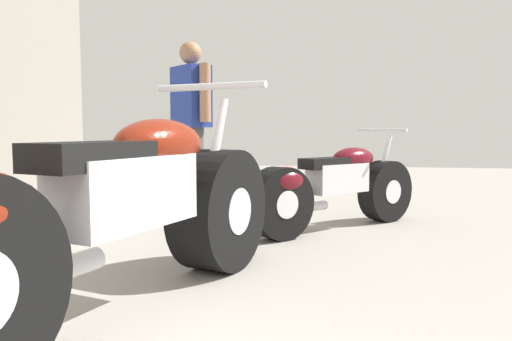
# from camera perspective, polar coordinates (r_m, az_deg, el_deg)

# --- Properties ---
(ground_plane) EXTENTS (15.83, 15.83, 0.00)m
(ground_plane) POSITION_cam_1_polar(r_m,az_deg,el_deg) (3.08, -0.07, -10.37)
(ground_plane) COLOR gray
(motorcycle_maroon_cruiser) EXTENTS (0.98, 2.25, 1.06)m
(motorcycle_maroon_cruiser) POSITION_cam_1_polar(r_m,az_deg,el_deg) (2.16, -15.45, -5.37)
(motorcycle_maroon_cruiser) COLOR black
(motorcycle_maroon_cruiser) RESTS_ON ground_plane
(motorcycle_black_naked) EXTENTS (1.33, 1.38, 0.82)m
(motorcycle_black_naked) POSITION_cam_1_polar(r_m,az_deg,el_deg) (3.98, 9.03, -1.97)
(motorcycle_black_naked) COLOR black
(motorcycle_black_naked) RESTS_ON ground_plane
(mechanic_in_blue) EXTENTS (0.57, 0.55, 1.71)m
(mechanic_in_blue) POSITION_cam_1_polar(r_m,az_deg,el_deg) (5.23, -7.53, 6.53)
(mechanic_in_blue) COLOR #4C4C4C
(mechanic_in_blue) RESTS_ON ground_plane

